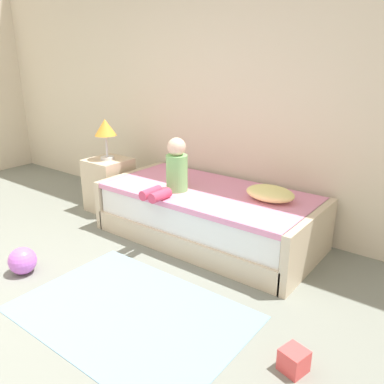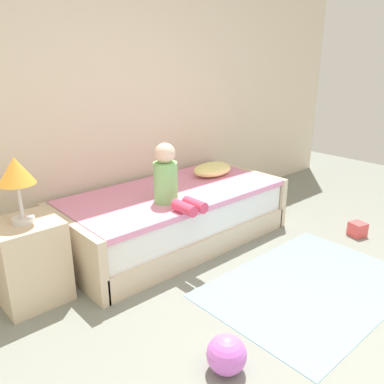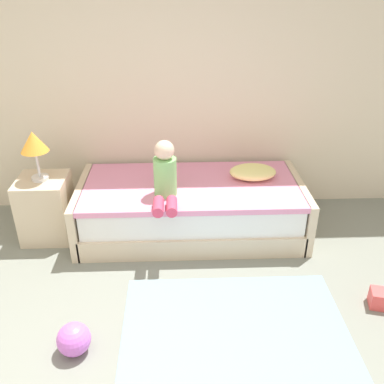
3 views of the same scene
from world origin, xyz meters
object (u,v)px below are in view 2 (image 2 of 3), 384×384
object	(u,v)px
nightstand	(30,261)
toy_ball	(227,354)
pillow	(212,169)
bed	(174,216)
table_lamp	(16,174)
child_figure	(169,180)
toy_block	(358,229)

from	to	relation	value
nightstand	toy_ball	size ratio (longest dim) A/B	2.67
toy_ball	pillow	bearing A→B (deg)	47.69
bed	nightstand	distance (m)	1.35
table_lamp	pillow	bearing A→B (deg)	4.36
table_lamp	pillow	xyz separation A→B (m)	(1.94, 0.15, -0.37)
table_lamp	child_figure	world-z (taller)	table_lamp
toy_block	bed	bearing A→B (deg)	141.24
nightstand	toy_ball	bearing A→B (deg)	-69.64
pillow	toy_ball	bearing A→B (deg)	-132.31
nightstand	table_lamp	distance (m)	0.64
toy_ball	toy_block	size ratio (longest dim) A/B	1.64
bed	toy_block	size ratio (longest dim) A/B	15.37
nightstand	pillow	bearing A→B (deg)	4.36
table_lamp	toy_block	xyz separation A→B (m)	(2.73, -1.06, -0.87)
pillow	toy_ball	distance (m)	2.15
bed	table_lamp	world-z (taller)	table_lamp
table_lamp	pillow	distance (m)	1.98
bed	toy_block	xyz separation A→B (m)	(1.38, -1.11, -0.18)
bed	child_figure	world-z (taller)	child_figure
bed	pillow	size ratio (longest dim) A/B	4.80
nightstand	child_figure	world-z (taller)	child_figure
bed	nightstand	xyz separation A→B (m)	(-1.35, -0.05, 0.05)
toy_ball	toy_block	xyz separation A→B (m)	(2.21, 0.35, -0.04)
bed	table_lamp	xyz separation A→B (m)	(-1.35, -0.05, 0.69)
table_lamp	child_figure	distance (m)	1.16
child_figure	bed	bearing A→B (deg)	44.75
child_figure	toy_block	xyz separation A→B (m)	(1.61, -0.88, -0.64)
bed	toy_ball	bearing A→B (deg)	-119.59
toy_block	nightstand	bearing A→B (deg)	158.76
toy_ball	toy_block	distance (m)	2.24
table_lamp	toy_block	size ratio (longest dim) A/B	3.28
toy_ball	toy_block	world-z (taller)	toy_ball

